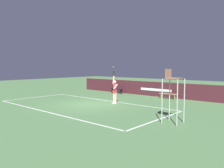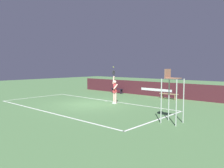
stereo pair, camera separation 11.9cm
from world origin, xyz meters
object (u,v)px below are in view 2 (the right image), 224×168
tennis_ball (113,67)px  umpire_chair (172,88)px  courtside_bench_near (117,90)px  tennis_player (115,90)px  courtside_bench_far (169,95)px

tennis_ball → umpire_chair: size_ratio=0.03×
courtside_bench_near → tennis_ball: bearing=-51.9°
tennis_player → umpire_chair: size_ratio=0.95×
tennis_ball → courtside_bench_near: size_ratio=0.05×
tennis_player → tennis_ball: 1.61m
tennis_player → courtside_bench_near: (-3.67, 4.55, -0.62)m
courtside_bench_near → courtside_bench_far: courtside_bench_near is taller
umpire_chair → courtside_bench_near: size_ratio=1.83×
umpire_chair → courtside_bench_near: 11.41m
courtside_bench_near → umpire_chair: bearing=-36.8°
courtside_bench_far → umpire_chair: bearing=-61.7°
tennis_ball → courtside_bench_far: size_ratio=0.04×
tennis_player → umpire_chair: umpire_chair is taller
tennis_ball → umpire_chair: bearing=-20.5°
umpire_chair → courtside_bench_near: umpire_chair is taller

